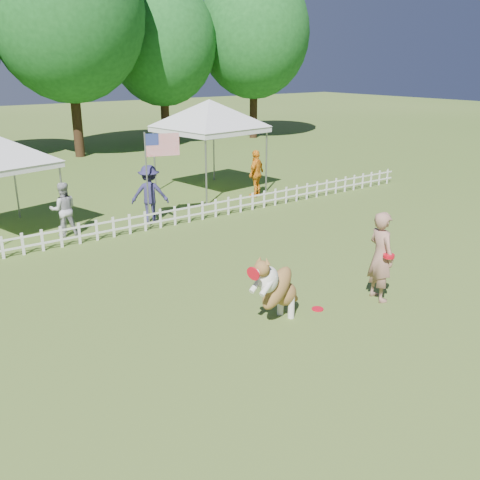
# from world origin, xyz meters

# --- Properties ---
(ground) EXTENTS (120.00, 120.00, 0.00)m
(ground) POSITION_xyz_m (0.00, 0.00, 0.00)
(ground) COLOR #38571B
(ground) RESTS_ON ground
(picket_fence) EXTENTS (22.00, 0.08, 0.60)m
(picket_fence) POSITION_xyz_m (0.00, 7.00, 0.30)
(picket_fence) COLOR white
(picket_fence) RESTS_ON ground
(handler) EXTENTS (0.61, 0.78, 1.90)m
(handler) POSITION_xyz_m (1.51, -0.23, 0.95)
(handler) COLOR #9F705F
(handler) RESTS_ON ground
(dog) EXTENTS (1.45, 0.81, 1.42)m
(dog) POSITION_xyz_m (-0.88, 0.23, 0.71)
(dog) COLOR brown
(dog) RESTS_ON ground
(frisbee_on_turf) EXTENTS (0.31, 0.31, 0.02)m
(frisbee_on_turf) POSITION_xyz_m (0.12, 0.14, 0.01)
(frisbee_on_turf) COLOR red
(frisbee_on_turf) RESTS_ON ground
(canopy_tent_right) EXTENTS (3.69, 3.69, 3.39)m
(canopy_tent_right) POSITION_xyz_m (4.13, 10.14, 1.69)
(canopy_tent_right) COLOR silver
(canopy_tent_right) RESTS_ON ground
(flag_pole) EXTENTS (1.08, 0.41, 2.84)m
(flag_pole) POSITION_xyz_m (0.08, 7.42, 1.42)
(flag_pole) COLOR gray
(flag_pole) RESTS_ON ground
(spectator_a) EXTENTS (0.87, 0.75, 1.56)m
(spectator_a) POSITION_xyz_m (-2.30, 7.98, 0.78)
(spectator_a) COLOR #A8A8AE
(spectator_a) RESTS_ON ground
(spectator_b) EXTENTS (1.32, 1.15, 1.78)m
(spectator_b) POSITION_xyz_m (0.36, 7.84, 0.89)
(spectator_b) COLOR #2A2753
(spectator_b) RESTS_ON ground
(spectator_c) EXTENTS (1.09, 0.82, 1.72)m
(spectator_c) POSITION_xyz_m (5.05, 8.48, 0.86)
(spectator_c) COLOR orange
(spectator_c) RESTS_ON ground
(tree_center_right) EXTENTS (7.60, 7.60, 12.60)m
(tree_center_right) POSITION_xyz_m (3.00, 21.00, 6.30)
(tree_center_right) COLOR #164F1B
(tree_center_right) RESTS_ON ground
(tree_right) EXTENTS (6.20, 6.20, 10.40)m
(tree_right) POSITION_xyz_m (9.00, 22.50, 5.20)
(tree_right) COLOR #164F1B
(tree_right) RESTS_ON ground
(tree_far_right) EXTENTS (7.00, 7.00, 11.40)m
(tree_far_right) POSITION_xyz_m (15.00, 21.50, 5.70)
(tree_far_right) COLOR #164F1B
(tree_far_right) RESTS_ON ground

